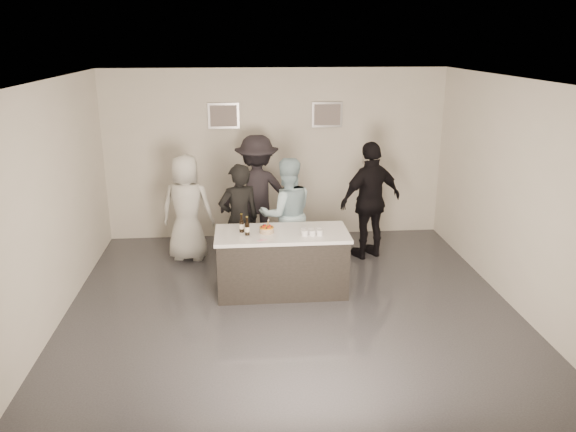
% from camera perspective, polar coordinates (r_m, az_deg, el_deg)
% --- Properties ---
extents(floor, '(6.00, 6.00, 0.00)m').
position_cam_1_polar(floor, '(7.68, 0.33, -9.34)').
color(floor, '#3D3D42').
rests_on(floor, ground).
extents(ceiling, '(6.00, 6.00, 0.00)m').
position_cam_1_polar(ceiling, '(6.86, 0.37, 13.58)').
color(ceiling, white).
extents(wall_back, '(6.00, 0.04, 3.00)m').
position_cam_1_polar(wall_back, '(10.03, -1.24, 6.26)').
color(wall_back, silver).
rests_on(wall_back, ground).
extents(wall_front, '(6.00, 0.04, 3.00)m').
position_cam_1_polar(wall_front, '(4.35, 4.04, -9.68)').
color(wall_front, silver).
rests_on(wall_front, ground).
extents(wall_left, '(0.04, 6.00, 3.00)m').
position_cam_1_polar(wall_left, '(7.48, -23.19, 0.78)').
color(wall_left, silver).
rests_on(wall_left, ground).
extents(wall_right, '(0.04, 6.00, 3.00)m').
position_cam_1_polar(wall_right, '(7.97, 22.37, 1.87)').
color(wall_right, silver).
rests_on(wall_right, ground).
extents(picture_left, '(0.54, 0.04, 0.44)m').
position_cam_1_polar(picture_left, '(9.87, -6.56, 10.08)').
color(picture_left, '#B2B2B7').
rests_on(picture_left, wall_back).
extents(picture_right, '(0.54, 0.04, 0.44)m').
position_cam_1_polar(picture_right, '(9.98, 3.99, 10.24)').
color(picture_right, '#B2B2B7').
rests_on(picture_right, wall_back).
extents(bar_counter, '(1.86, 0.86, 0.90)m').
position_cam_1_polar(bar_counter, '(7.98, -0.62, -4.70)').
color(bar_counter, white).
rests_on(bar_counter, ground).
extents(cake, '(0.20, 0.20, 0.07)m').
position_cam_1_polar(cake, '(7.80, -2.18, -1.44)').
color(cake, orange).
rests_on(cake, bar_counter).
extents(beer_bottle_a, '(0.07, 0.07, 0.26)m').
position_cam_1_polar(beer_bottle_a, '(7.81, -4.74, -0.73)').
color(beer_bottle_a, black).
rests_on(beer_bottle_a, bar_counter).
extents(beer_bottle_b, '(0.07, 0.07, 0.26)m').
position_cam_1_polar(beer_bottle_b, '(7.68, -4.17, -1.04)').
color(beer_bottle_b, black).
rests_on(beer_bottle_b, bar_counter).
extents(tumbler_cluster, '(0.30, 0.19, 0.08)m').
position_cam_1_polar(tumbler_cluster, '(7.73, 2.43, -1.60)').
color(tumbler_cluster, '#CB9013').
rests_on(tumbler_cluster, bar_counter).
extents(candles, '(0.24, 0.08, 0.01)m').
position_cam_1_polar(candles, '(7.52, -3.03, -2.46)').
color(candles, pink).
rests_on(candles, bar_counter).
extents(person_main_black, '(0.73, 0.59, 1.73)m').
position_cam_1_polar(person_main_black, '(8.49, -4.98, -0.39)').
color(person_main_black, black).
rests_on(person_main_black, ground).
extents(person_main_blue, '(0.95, 0.79, 1.77)m').
position_cam_1_polar(person_main_blue, '(8.64, -0.13, 0.17)').
color(person_main_blue, '#A1C5D2').
rests_on(person_main_blue, ground).
extents(person_guest_left, '(0.93, 0.69, 1.74)m').
position_cam_1_polar(person_guest_left, '(9.17, -10.23, 0.81)').
color(person_guest_left, silver).
rests_on(person_guest_left, ground).
extents(person_guest_right, '(1.22, 0.87, 1.93)m').
position_cam_1_polar(person_guest_right, '(9.20, 8.40, 1.57)').
color(person_guest_right, black).
rests_on(person_guest_right, ground).
extents(person_guest_back, '(1.27, 0.74, 1.95)m').
position_cam_1_polar(person_guest_back, '(9.55, -3.14, 2.42)').
color(person_guest_back, black).
rests_on(person_guest_back, ground).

